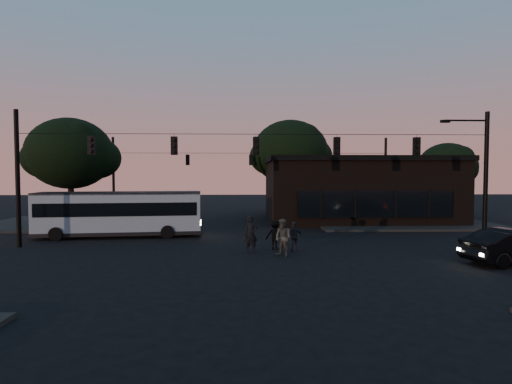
{
  "coord_description": "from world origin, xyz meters",
  "views": [
    {
      "loc": [
        -0.69,
        -18.12,
        3.98
      ],
      "look_at": [
        0.0,
        4.0,
        3.0
      ],
      "focal_mm": 28.0,
      "sensor_mm": 36.0,
      "label": 1
    }
  ],
  "objects_px": {
    "pedestrian_a": "(251,234)",
    "pedestrian_c": "(294,237)",
    "building": "(356,189)",
    "pedestrian_b": "(283,238)",
    "bus": "(120,212)",
    "pedestrian_d": "(275,235)"
  },
  "relations": [
    {
      "from": "pedestrian_d",
      "to": "building",
      "type": "bearing_deg",
      "value": -104.7
    },
    {
      "from": "pedestrian_b",
      "to": "pedestrian_c",
      "type": "height_order",
      "value": "pedestrian_b"
    },
    {
      "from": "building",
      "to": "pedestrian_d",
      "type": "relative_size",
      "value": 9.85
    },
    {
      "from": "building",
      "to": "bus",
      "type": "distance_m",
      "value": 19.54
    },
    {
      "from": "pedestrian_a",
      "to": "pedestrian_c",
      "type": "relative_size",
      "value": 1.22
    },
    {
      "from": "pedestrian_a",
      "to": "bus",
      "type": "bearing_deg",
      "value": 141.66
    },
    {
      "from": "building",
      "to": "pedestrian_b",
      "type": "height_order",
      "value": "building"
    },
    {
      "from": "pedestrian_b",
      "to": "pedestrian_d",
      "type": "bearing_deg",
      "value": 144.39
    },
    {
      "from": "building",
      "to": "pedestrian_a",
      "type": "height_order",
      "value": "building"
    },
    {
      "from": "bus",
      "to": "pedestrian_c",
      "type": "xyz_separation_m",
      "value": [
        10.45,
        -5.2,
        -0.83
      ]
    },
    {
      "from": "building",
      "to": "pedestrian_b",
      "type": "xyz_separation_m",
      "value": [
        -7.78,
        -14.89,
        -1.8
      ]
    },
    {
      "from": "building",
      "to": "pedestrian_b",
      "type": "relative_size",
      "value": 8.46
    },
    {
      "from": "bus",
      "to": "pedestrian_c",
      "type": "height_order",
      "value": "bus"
    },
    {
      "from": "building",
      "to": "pedestrian_b",
      "type": "distance_m",
      "value": 16.9
    },
    {
      "from": "pedestrian_b",
      "to": "pedestrian_d",
      "type": "xyz_separation_m",
      "value": [
        -0.26,
        1.71,
        -0.13
      ]
    },
    {
      "from": "bus",
      "to": "pedestrian_a",
      "type": "height_order",
      "value": "bus"
    },
    {
      "from": "building",
      "to": "pedestrian_c",
      "type": "relative_size",
      "value": 9.96
    },
    {
      "from": "bus",
      "to": "pedestrian_d",
      "type": "height_order",
      "value": "bus"
    },
    {
      "from": "pedestrian_a",
      "to": "pedestrian_d",
      "type": "relative_size",
      "value": 1.21
    },
    {
      "from": "building",
      "to": "pedestrian_d",
      "type": "height_order",
      "value": "building"
    },
    {
      "from": "pedestrian_d",
      "to": "pedestrian_b",
      "type": "bearing_deg",
      "value": 115.37
    },
    {
      "from": "pedestrian_c",
      "to": "building",
      "type": "bearing_deg",
      "value": -108.84
    }
  ]
}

